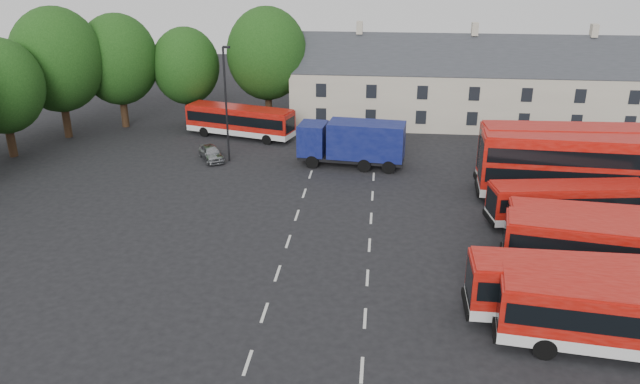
{
  "coord_description": "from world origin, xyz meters",
  "views": [
    {
      "loc": [
        5.42,
        -32.13,
        17.09
      ],
      "look_at": [
        1.68,
        4.89,
        2.2
      ],
      "focal_mm": 35.0,
      "sensor_mm": 36.0,
      "label": 1
    }
  ],
  "objects": [
    {
      "name": "bus_dd_south",
      "position": [
        18.54,
        10.09,
        2.81
      ],
      "size": [
        12.17,
        3.46,
        4.93
      ],
      "rotation": [
        0.0,
        0.0,
        -0.06
      ],
      "color": "silver",
      "rests_on": "ground"
    },
    {
      "name": "terrace_houses",
      "position": [
        14.0,
        30.0,
        3.86
      ],
      "size": [
        35.7,
        7.13,
        10.06
      ],
      "color": "beige",
      "rests_on": "ground"
    },
    {
      "name": "bus_row_d",
      "position": [
        18.43,
        1.72,
        1.81
      ],
      "size": [
        10.84,
        3.44,
        3.01
      ],
      "rotation": [
        0.0,
        0.0,
        -0.1
      ],
      "color": "silver",
      "rests_on": "ground"
    },
    {
      "name": "bus_row_a",
      "position": [
        16.78,
        -7.67,
        1.96
      ],
      "size": [
        11.8,
        4.04,
        3.27
      ],
      "rotation": [
        0.0,
        0.0,
        -0.12
      ],
      "color": "silver",
      "rests_on": "ground"
    },
    {
      "name": "ground",
      "position": [
        0.0,
        0.0,
        0.0
      ],
      "size": [
        140.0,
        140.0,
        0.0
      ],
      "primitive_type": "plane",
      "color": "black",
      "rests_on": "ground"
    },
    {
      "name": "bus_dd_north",
      "position": [
        18.85,
        12.3,
        2.84
      ],
      "size": [
        12.26,
        3.23,
        4.99
      ],
      "rotation": [
        0.0,
        0.0,
        0.03
      ],
      "color": "silver",
      "rests_on": "ground"
    },
    {
      "name": "bus_north",
      "position": [
        -7.73,
        23.45,
        1.76
      ],
      "size": [
        10.62,
        5.17,
        2.93
      ],
      "rotation": [
        0.0,
        0.0,
        -0.28
      ],
      "color": "silver",
      "rests_on": "ground"
    },
    {
      "name": "box_truck",
      "position": [
        3.21,
        16.4,
        2.1
      ],
      "size": [
        8.8,
        3.62,
        3.74
      ],
      "rotation": [
        0.0,
        0.0,
        -0.11
      ],
      "color": "black",
      "rests_on": "ground"
    },
    {
      "name": "silver_car",
      "position": [
        -8.76,
        16.71,
        0.63
      ],
      "size": [
        3.16,
        3.97,
        1.27
      ],
      "primitive_type": "imported",
      "rotation": [
        0.0,
        0.0,
        0.53
      ],
      "color": "#95989C",
      "rests_on": "ground"
    },
    {
      "name": "bus_row_c",
      "position": [
        18.03,
        -0.66,
        1.89
      ],
      "size": [
        11.38,
        4.35,
        3.14
      ],
      "rotation": [
        0.0,
        0.0,
        -0.17
      ],
      "color": "silver",
      "rests_on": "ground"
    },
    {
      "name": "lamppost",
      "position": [
        -7.17,
        16.59,
        5.11
      ],
      "size": [
        0.67,
        0.32,
        9.57
      ],
      "rotation": [
        0.0,
        0.0,
        -0.14
      ],
      "color": "black",
      "rests_on": "ground"
    },
    {
      "name": "bus_row_e",
      "position": [
        17.59,
        6.17,
        1.71
      ],
      "size": [
        10.31,
        3.75,
        2.85
      ],
      "rotation": [
        0.0,
        0.0,
        0.15
      ],
      "color": "silver",
      "rests_on": "ground"
    },
    {
      "name": "bus_row_b",
      "position": [
        15.64,
        -5.33,
        1.94
      ],
      "size": [
        11.47,
        2.79,
        3.23
      ],
      "rotation": [
        0.0,
        0.0,
        -0.01
      ],
      "color": "silver",
      "rests_on": "ground"
    },
    {
      "name": "treeline",
      "position": [
        -20.74,
        19.36,
        6.68
      ],
      "size": [
        29.92,
        32.59,
        12.01
      ],
      "color": "black",
      "rests_on": "ground"
    },
    {
      "name": "lane_markings",
      "position": [
        2.5,
        2.0,
        0.01
      ],
      "size": [
        5.15,
        33.8,
        0.01
      ],
      "color": "beige",
      "rests_on": "ground"
    }
  ]
}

